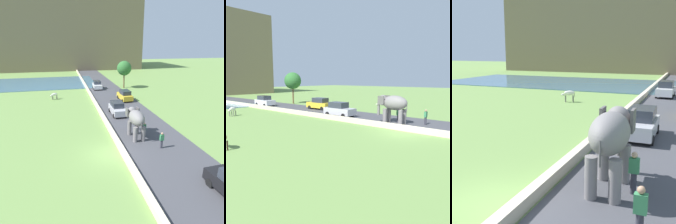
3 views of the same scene
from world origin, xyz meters
The scene contains 11 objects.
ground_plane centered at (0.00, 0.00, 0.00)m, with size 220.00×220.00×0.00m, color #6B8E47.
road_surface centered at (5.00, 20.00, 0.03)m, with size 7.00×120.00×0.06m, color #424247.
barrier_wall centered at (1.20, 18.00, 0.26)m, with size 0.40×110.00×0.52m, color beige.
elephant centered at (3.42, 2.84, 2.04)m, with size 1.45×3.47×2.99m.
person_beside_elephant centered at (4.33, 2.66, 0.87)m, with size 0.36×0.22×1.63m.
person_trailing centered at (4.97, -0.03, 0.87)m, with size 0.36×0.22×1.63m.
car_silver centered at (3.42, 10.24, 0.90)m, with size 1.80×4.00×1.80m.
car_yellow centered at (6.58, 17.09, 0.90)m, with size 1.92×4.06×1.80m.
car_white centered at (3.43, 27.38, 0.90)m, with size 1.88×4.04×1.80m.
cow_white centered at (-5.31, 20.50, 0.84)m, with size 1.37×0.97×1.15m.
tree_near centered at (9.43, 27.29, 4.28)m, with size 3.13×3.13×5.87m.
Camera 2 is at (-18.70, -9.51, 4.69)m, focal length 38.66 mm.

